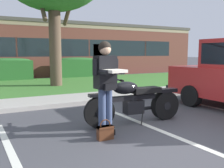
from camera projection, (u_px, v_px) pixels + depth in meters
ground_plane at (174, 141)px, 4.22m from camera, size 140.00×140.00×0.00m
curb_strip at (92, 102)px, 7.33m from camera, size 60.00×0.20×0.12m
concrete_walk at (82, 98)px, 8.08m from camera, size 60.00×1.50×0.08m
grass_lawn at (53, 85)px, 11.43m from camera, size 60.00×6.13×0.06m
stall_stripe_0 at (17, 167)px, 3.25m from camera, size 0.33×4.40×0.01m
stall_stripe_1 at (173, 136)px, 4.48m from camera, size 0.33×4.40×0.01m
motorcycle at (138, 100)px, 5.27m from camera, size 2.24×0.82×1.26m
rider_person at (106, 80)px, 4.44m from camera, size 0.53×0.61×1.70m
handbag at (105, 131)px, 4.28m from camera, size 0.28×0.13×0.36m
hedge_left at (7, 69)px, 13.37m from camera, size 2.61×0.90×1.24m
hedge_center_left at (76, 67)px, 15.19m from camera, size 2.51×0.90×1.24m
brick_building at (8, 49)px, 18.53m from camera, size 26.75×9.99×3.54m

